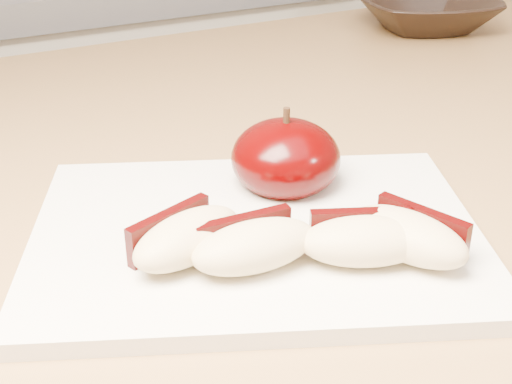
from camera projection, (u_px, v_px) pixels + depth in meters
name	position (u px, v px, depth m)	size (l,w,h in m)	color
back_cabinet	(89.00, 213.00, 1.35)	(2.40, 0.62, 0.94)	silver
cutting_board	(256.00, 236.00, 0.44)	(0.27, 0.20, 0.01)	silver
apple_half	(286.00, 158.00, 0.48)	(0.08, 0.08, 0.06)	#2C0000
apple_wedge_a	(185.00, 237.00, 0.40)	(0.08, 0.06, 0.03)	beige
apple_wedge_b	(253.00, 245.00, 0.39)	(0.08, 0.04, 0.03)	beige
apple_wedge_c	(365.00, 240.00, 0.40)	(0.08, 0.06, 0.03)	beige
apple_wedge_d	(410.00, 235.00, 0.40)	(0.06, 0.08, 0.03)	beige
bowl	(426.00, 12.00, 0.88)	(0.17, 0.17, 0.04)	black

